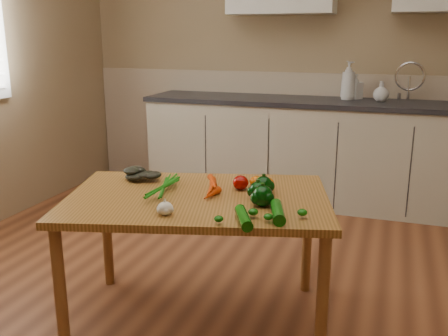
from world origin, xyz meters
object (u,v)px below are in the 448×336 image
at_px(pepper_c, 263,196).
at_px(tomato_b, 256,182).
at_px(table, 198,210).
at_px(tomato_c, 268,184).
at_px(zucchini_b, 244,218).
at_px(soap_bottle_a, 348,81).
at_px(zucchini_a, 278,212).
at_px(pepper_b, 264,185).
at_px(soap_bottle_c, 381,91).
at_px(soap_bottle_b, 355,87).
at_px(leafy_greens, 143,171).
at_px(pepper_a, 258,191).
at_px(garlic_bulb, 165,208).
at_px(tomato_a, 241,183).
at_px(carrot_bunch, 197,186).

relative_size(pepper_c, tomato_b, 1.35).
distance_m(table, pepper_c, 0.36).
relative_size(tomato_c, zucchini_b, 0.33).
height_order(soap_bottle_a, tomato_b, soap_bottle_a).
bearing_deg(zucchini_a, pepper_b, 114.90).
relative_size(soap_bottle_c, tomato_b, 2.30).
xyz_separation_m(table, pepper_b, (0.30, 0.13, 0.12)).
xyz_separation_m(soap_bottle_b, leafy_greens, (-0.92, -2.09, -0.29)).
distance_m(pepper_a, zucchini_a, 0.27).
bearing_deg(pepper_a, tomato_b, 107.35).
relative_size(garlic_bulb, pepper_c, 0.73).
bearing_deg(tomato_c, soap_bottle_a, 84.71).
bearing_deg(pepper_b, tomato_a, 165.58).
relative_size(pepper_a, tomato_b, 1.18).
xyz_separation_m(pepper_b, zucchini_a, (0.14, -0.30, -0.02)).
bearing_deg(pepper_c, soap_bottle_a, 86.31).
bearing_deg(tomato_b, carrot_bunch, -147.92).
bearing_deg(leafy_greens, zucchini_b, -32.42).
distance_m(soap_bottle_a, soap_bottle_b, 0.10).
distance_m(pepper_a, tomato_c, 0.16).
distance_m(table, garlic_bulb, 0.31).
xyz_separation_m(table, tomato_c, (0.30, 0.21, 0.11)).
xyz_separation_m(zucchini_a, zucchini_b, (-0.12, -0.11, -0.00)).
bearing_deg(pepper_a, soap_bottle_a, 84.90).
height_order(table, pepper_c, pepper_c).
bearing_deg(garlic_bulb, soap_bottle_b, 77.38).
distance_m(carrot_bunch, pepper_a, 0.31).
bearing_deg(tomato_b, soap_bottle_c, 75.26).
relative_size(pepper_a, tomato_a, 1.05).
xyz_separation_m(soap_bottle_a, soap_bottle_c, (0.27, -0.03, -0.08)).
height_order(tomato_c, zucchini_a, tomato_c).
height_order(table, tomato_c, tomato_c).
bearing_deg(carrot_bunch, pepper_c, -29.16).
distance_m(soap_bottle_a, garlic_bulb, 2.57).
xyz_separation_m(garlic_bulb, pepper_c, (0.37, 0.25, 0.02)).
bearing_deg(tomato_c, table, -145.32).
xyz_separation_m(carrot_bunch, tomato_a, (0.19, 0.12, 0.01)).
xyz_separation_m(table, leafy_greens, (-0.38, 0.17, 0.12)).
height_order(table, tomato_a, tomato_a).
xyz_separation_m(garlic_bulb, tomato_a, (0.20, 0.46, 0.01)).
bearing_deg(pepper_a, tomato_c, 87.33).
distance_m(carrot_bunch, zucchini_b, 0.47).
bearing_deg(tomato_a, pepper_a, -44.01).
distance_m(table, soap_bottle_b, 2.36).
distance_m(carrot_bunch, zucchini_a, 0.51).
height_order(soap_bottle_c, garlic_bulb, soap_bottle_c).
bearing_deg(garlic_bulb, pepper_c, 33.96).
xyz_separation_m(tomato_b, zucchini_b, (0.08, -0.49, -0.01)).
height_order(garlic_bulb, pepper_c, pepper_c).
xyz_separation_m(table, soap_bottle_b, (0.54, 2.26, 0.41)).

